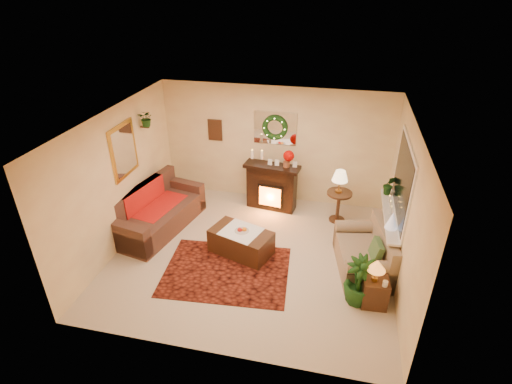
% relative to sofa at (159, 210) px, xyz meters
% --- Properties ---
extents(floor, '(5.00, 5.00, 0.00)m').
position_rel_sofa_xyz_m(floor, '(2.04, -0.48, -0.43)').
color(floor, beige).
rests_on(floor, ground).
extents(ceiling, '(5.00, 5.00, 0.00)m').
position_rel_sofa_xyz_m(ceiling, '(2.04, -0.48, 2.17)').
color(ceiling, white).
rests_on(ceiling, ground).
extents(wall_back, '(5.00, 5.00, 0.00)m').
position_rel_sofa_xyz_m(wall_back, '(2.04, 1.77, 0.87)').
color(wall_back, '#EFD88C').
rests_on(wall_back, ground).
extents(wall_front, '(5.00, 5.00, 0.00)m').
position_rel_sofa_xyz_m(wall_front, '(2.04, -2.73, 0.87)').
color(wall_front, '#EFD88C').
rests_on(wall_front, ground).
extents(wall_left, '(4.50, 4.50, 0.00)m').
position_rel_sofa_xyz_m(wall_left, '(-0.46, -0.48, 0.87)').
color(wall_left, '#EFD88C').
rests_on(wall_left, ground).
extents(wall_right, '(4.50, 4.50, 0.00)m').
position_rel_sofa_xyz_m(wall_right, '(4.54, -0.48, 0.87)').
color(wall_right, '#EFD88C').
rests_on(wall_right, ground).
extents(area_rug, '(2.28, 1.78, 0.01)m').
position_rel_sofa_xyz_m(area_rug, '(1.71, -1.03, -0.42)').
color(area_rug, '#3E110D').
rests_on(area_rug, floor).
extents(sofa, '(1.33, 2.23, 0.90)m').
position_rel_sofa_xyz_m(sofa, '(0.00, 0.00, 0.00)').
color(sofa, '#4E3226').
rests_on(sofa, floor).
extents(red_throw, '(0.73, 1.19, 0.02)m').
position_rel_sofa_xyz_m(red_throw, '(-0.09, 0.12, 0.02)').
color(red_throw, red).
rests_on(red_throw, sofa).
extents(fireplace, '(1.09, 0.47, 0.97)m').
position_rel_sofa_xyz_m(fireplace, '(2.07, 1.31, 0.12)').
color(fireplace, black).
rests_on(fireplace, floor).
extents(poinsettia, '(0.23, 0.23, 0.23)m').
position_rel_sofa_xyz_m(poinsettia, '(2.42, 1.26, 0.87)').
color(poinsettia, '#A90500').
rests_on(poinsettia, fireplace).
extents(mantel_candle_a, '(0.06, 0.06, 0.19)m').
position_rel_sofa_xyz_m(mantel_candle_a, '(1.65, 1.27, 0.83)').
color(mantel_candle_a, beige).
rests_on(mantel_candle_a, fireplace).
extents(mantel_candle_b, '(0.06, 0.06, 0.18)m').
position_rel_sofa_xyz_m(mantel_candle_b, '(1.85, 1.28, 0.83)').
color(mantel_candle_b, white).
rests_on(mantel_candle_b, fireplace).
extents(mantel_mirror, '(0.92, 0.02, 0.72)m').
position_rel_sofa_xyz_m(mantel_mirror, '(2.04, 1.75, 1.27)').
color(mantel_mirror, white).
rests_on(mantel_mirror, wall_back).
extents(wreath, '(0.55, 0.11, 0.55)m').
position_rel_sofa_xyz_m(wreath, '(2.04, 1.71, 1.29)').
color(wreath, '#194719').
rests_on(wreath, wall_back).
extents(wall_art, '(0.32, 0.03, 0.48)m').
position_rel_sofa_xyz_m(wall_art, '(0.69, 1.75, 1.12)').
color(wall_art, '#381E11').
rests_on(wall_art, wall_back).
extents(gold_mirror, '(0.03, 0.84, 1.00)m').
position_rel_sofa_xyz_m(gold_mirror, '(-0.44, -0.18, 1.32)').
color(gold_mirror, gold).
rests_on(gold_mirror, wall_left).
extents(hanging_plant, '(0.33, 0.28, 0.36)m').
position_rel_sofa_xyz_m(hanging_plant, '(-0.30, 0.57, 1.54)').
color(hanging_plant, '#194719').
rests_on(hanging_plant, wall_left).
extents(loveseat, '(1.06, 1.53, 0.81)m').
position_rel_sofa_xyz_m(loveseat, '(4.02, -0.41, -0.01)').
color(loveseat, gray).
rests_on(loveseat, floor).
extents(window_frame, '(0.03, 1.86, 1.36)m').
position_rel_sofa_xyz_m(window_frame, '(4.53, 0.07, 1.12)').
color(window_frame, white).
rests_on(window_frame, wall_right).
extents(window_glass, '(0.02, 1.70, 1.22)m').
position_rel_sofa_xyz_m(window_glass, '(4.51, 0.07, 1.12)').
color(window_glass, black).
rests_on(window_glass, wall_right).
extents(window_sill, '(0.22, 1.86, 0.04)m').
position_rel_sofa_xyz_m(window_sill, '(4.42, 0.07, 0.44)').
color(window_sill, white).
rests_on(window_sill, wall_right).
extents(mini_tree, '(0.21, 0.21, 0.31)m').
position_rel_sofa_xyz_m(mini_tree, '(4.40, -0.38, 0.61)').
color(mini_tree, white).
rests_on(mini_tree, window_sill).
extents(sill_plant, '(0.28, 0.23, 0.52)m').
position_rel_sofa_xyz_m(sill_plant, '(4.42, 0.80, 0.65)').
color(sill_plant, black).
rests_on(sill_plant, window_sill).
extents(side_table_round, '(0.68, 0.68, 0.67)m').
position_rel_sofa_xyz_m(side_table_round, '(3.53, 1.07, -0.11)').
color(side_table_round, '#42271C').
rests_on(side_table_round, floor).
extents(lamp_cream, '(0.32, 0.32, 0.50)m').
position_rel_sofa_xyz_m(lamp_cream, '(3.50, 1.08, 0.45)').
color(lamp_cream, '#F8D393').
rests_on(lamp_cream, side_table_round).
extents(end_table_square, '(0.41, 0.41, 0.48)m').
position_rel_sofa_xyz_m(end_table_square, '(4.20, -1.26, -0.16)').
color(end_table_square, black).
rests_on(end_table_square, floor).
extents(lamp_tiffany, '(0.28, 0.28, 0.41)m').
position_rel_sofa_xyz_m(lamp_tiffany, '(4.16, -1.28, 0.31)').
color(lamp_tiffany, orange).
rests_on(lamp_tiffany, end_table_square).
extents(coffee_table, '(1.25, 0.94, 0.47)m').
position_rel_sofa_xyz_m(coffee_table, '(1.83, -0.44, -0.22)').
color(coffee_table, '#492410').
rests_on(coffee_table, floor).
extents(fruit_bowl, '(0.27, 0.27, 0.06)m').
position_rel_sofa_xyz_m(fruit_bowl, '(1.84, -0.43, 0.02)').
color(fruit_bowl, beige).
rests_on(fruit_bowl, coffee_table).
extents(floor_palm, '(1.62, 1.62, 2.50)m').
position_rel_sofa_xyz_m(floor_palm, '(3.94, -1.28, 0.02)').
color(floor_palm, '#256322').
rests_on(floor_palm, floor).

